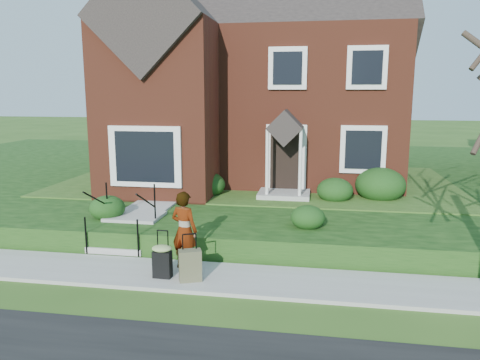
% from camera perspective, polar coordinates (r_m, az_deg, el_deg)
% --- Properties ---
extents(ground, '(120.00, 120.00, 0.00)m').
position_cam_1_polar(ground, '(10.07, -4.03, -11.96)').
color(ground, '#2D5119').
rests_on(ground, ground).
extents(sidewalk, '(60.00, 1.60, 0.08)m').
position_cam_1_polar(sidewalk, '(10.05, -4.03, -11.75)').
color(sidewalk, '#9E9B93').
rests_on(sidewalk, ground).
extents(terrace, '(44.00, 20.00, 0.60)m').
position_cam_1_polar(terrace, '(20.32, 14.44, 0.21)').
color(terrace, '#11340E').
rests_on(terrace, ground).
extents(walkway, '(1.20, 6.00, 0.06)m').
position_cam_1_polar(walkway, '(15.15, -8.83, -1.80)').
color(walkway, '#9E9B93').
rests_on(walkway, terrace).
extents(main_house, '(10.40, 10.20, 9.40)m').
position_cam_1_polar(main_house, '(18.84, 2.22, 14.91)').
color(main_house, maroon).
rests_on(main_house, terrace).
extents(front_steps, '(1.40, 2.02, 1.50)m').
position_cam_1_polar(front_steps, '(12.33, -13.43, -5.61)').
color(front_steps, '#9E9B93').
rests_on(front_steps, ground).
extents(foundation_shrubs, '(9.78, 4.80, 1.08)m').
position_cam_1_polar(foundation_shrubs, '(14.44, 0.94, -0.50)').
color(foundation_shrubs, '#153610').
rests_on(foundation_shrubs, terrace).
extents(woman, '(0.72, 0.58, 1.71)m').
position_cam_1_polar(woman, '(10.21, -6.81, -6.10)').
color(woman, '#999999').
rests_on(woman, sidewalk).
extents(suitcase_black, '(0.43, 0.36, 1.01)m').
position_cam_1_polar(suitcase_black, '(9.92, -9.46, -9.53)').
color(suitcase_black, black).
rests_on(suitcase_black, sidewalk).
extents(suitcase_olive, '(0.51, 0.40, 0.98)m').
position_cam_1_polar(suitcase_olive, '(9.70, -6.09, -10.30)').
color(suitcase_olive, brown).
rests_on(suitcase_olive, sidewalk).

